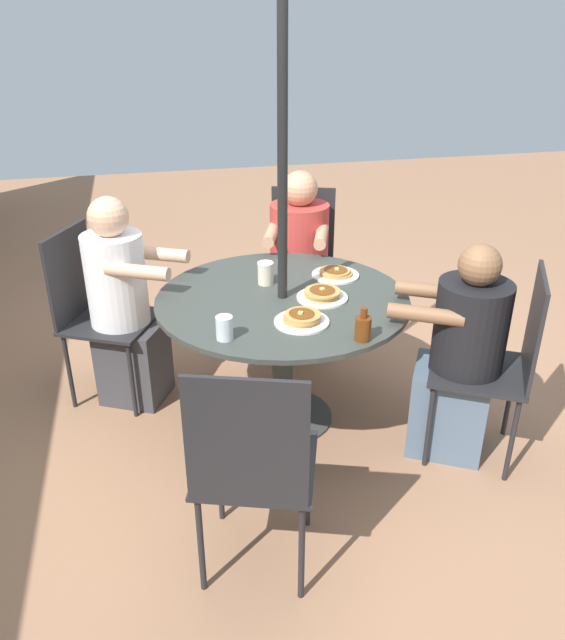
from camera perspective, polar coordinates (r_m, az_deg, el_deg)
ground_plane at (r=3.44m, az=0.00°, el=-8.82°), size 12.00×12.00×0.00m
patio_table at (r=3.13m, az=0.00°, el=-0.06°), size 1.26×1.26×0.72m
umbrella_pole at (r=2.96m, az=0.00°, el=7.65°), size 0.05×0.05×2.06m
patio_chair_north at (r=3.53m, az=-16.87°, el=1.26°), size 0.59×0.59×0.96m
diner_north at (r=3.45m, az=-14.27°, el=0.86°), size 0.50×0.57×1.16m
patio_chair_east at (r=2.27m, az=-2.76°, el=-12.85°), size 0.55×0.55×0.96m
patio_chair_south at (r=3.06m, az=19.38°, el=-3.21°), size 0.60×0.60×0.96m
diner_south at (r=3.07m, az=15.83°, el=-3.67°), size 0.53×0.59×1.08m
patio_chair_west at (r=4.12m, az=1.71°, el=6.00°), size 0.56×0.56×0.96m
diner_west at (r=3.96m, az=1.47°, el=4.62°), size 0.59×0.50×1.13m
pancake_plate_a at (r=3.33m, az=4.86°, el=4.27°), size 0.25×0.25×0.05m
pancake_plate_b at (r=2.81m, az=1.78°, el=0.09°), size 0.25×0.25×0.06m
pancake_plate_c at (r=3.06m, az=3.63°, el=2.32°), size 0.25×0.25×0.06m
syrup_bottle at (r=2.67m, az=7.36°, el=-0.67°), size 0.09×0.07×0.15m
coffee_cup at (r=3.21m, az=-1.55°, el=4.31°), size 0.08×0.08×0.12m
drinking_glass_a at (r=2.67m, az=-5.33°, el=-0.72°), size 0.07×0.07×0.11m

